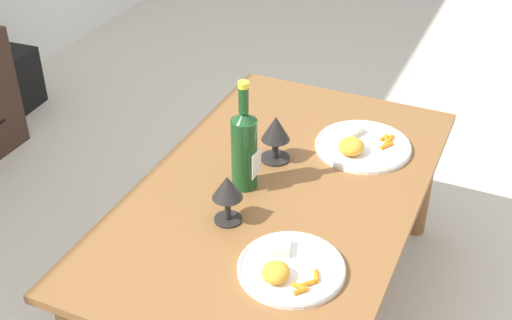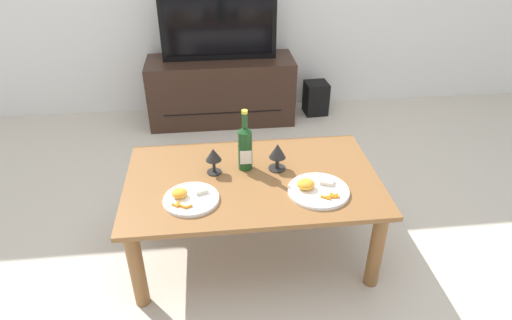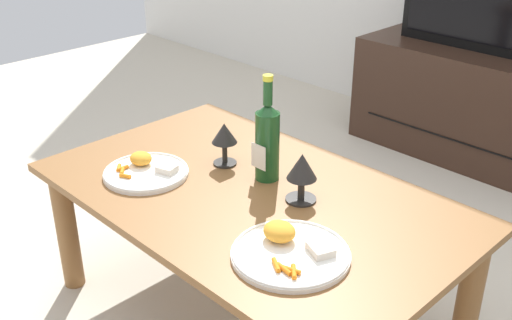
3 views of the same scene
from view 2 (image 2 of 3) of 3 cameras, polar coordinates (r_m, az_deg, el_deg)
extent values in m
plane|color=beige|center=(2.48, -0.42, -11.36)|extent=(6.40, 6.40, 0.00)
cube|color=brown|center=(2.19, -0.47, -2.62)|extent=(1.26, 0.76, 0.03)
cylinder|color=brown|center=(2.13, -15.28, -13.54)|extent=(0.07, 0.07, 0.44)
cylinder|color=brown|center=(2.22, 15.41, -11.21)|extent=(0.07, 0.07, 0.44)
cylinder|color=brown|center=(2.60, -13.67, -3.68)|extent=(0.07, 0.07, 0.44)
cylinder|color=brown|center=(2.68, 10.95, -2.16)|extent=(0.07, 0.07, 0.44)
cube|color=#382319|center=(3.70, -4.53, 9.03)|extent=(1.19, 0.42, 0.53)
cube|color=black|center=(3.55, -4.31, 6.13)|extent=(0.95, 0.01, 0.01)
cube|color=black|center=(3.52, -4.92, 17.24)|extent=(0.90, 0.04, 0.56)
cube|color=black|center=(3.50, -4.90, 17.14)|extent=(0.83, 0.01, 0.47)
cube|color=black|center=(3.89, 7.80, 8.03)|extent=(0.20, 0.20, 0.28)
cylinder|color=#19471E|center=(2.20, -1.42, 1.30)|extent=(0.07, 0.07, 0.21)
cone|color=#19471E|center=(2.15, -1.47, 4.04)|extent=(0.07, 0.07, 0.03)
cylinder|color=#19471E|center=(2.12, -1.48, 5.22)|extent=(0.03, 0.03, 0.07)
cylinder|color=yellow|center=(2.10, -1.50, 6.30)|extent=(0.03, 0.03, 0.02)
cube|color=silver|center=(2.18, -1.33, 0.33)|extent=(0.06, 0.00, 0.08)
cylinder|color=black|center=(2.23, -5.46, -1.57)|extent=(0.07, 0.07, 0.01)
cylinder|color=black|center=(2.21, -5.50, -0.75)|extent=(0.02, 0.02, 0.07)
cone|color=black|center=(2.18, -5.59, 0.73)|extent=(0.08, 0.08, 0.06)
cylinder|color=black|center=(2.25, 2.76, -1.07)|extent=(0.09, 0.09, 0.01)
cylinder|color=black|center=(2.23, 2.78, -0.32)|extent=(0.02, 0.02, 0.06)
cone|color=black|center=(2.20, 2.83, 1.22)|extent=(0.09, 0.09, 0.08)
cylinder|color=white|center=(2.05, -8.43, -5.12)|extent=(0.26, 0.26, 0.01)
torus|color=white|center=(2.04, -8.45, -4.94)|extent=(0.26, 0.26, 0.01)
ellipsoid|color=orange|center=(2.05, -9.94, -4.29)|extent=(0.07, 0.07, 0.04)
cube|color=beige|center=(2.07, -7.18, -3.94)|extent=(0.07, 0.06, 0.02)
cylinder|color=orange|center=(2.01, -10.19, -5.67)|extent=(0.02, 0.04, 0.01)
cylinder|color=orange|center=(2.01, -10.51, -5.82)|extent=(0.04, 0.03, 0.01)
cylinder|color=orange|center=(2.00, -9.73, -5.89)|extent=(0.04, 0.03, 0.01)
cylinder|color=orange|center=(1.99, -8.80, -6.03)|extent=(0.04, 0.03, 0.01)
cylinder|color=white|center=(2.10, 8.16, -4.03)|extent=(0.29, 0.29, 0.01)
torus|color=white|center=(2.10, 8.18, -3.86)|extent=(0.29, 0.29, 0.01)
ellipsoid|color=orange|center=(2.09, 6.51, -3.14)|extent=(0.09, 0.08, 0.05)
cube|color=beige|center=(2.15, 9.22, -2.78)|extent=(0.08, 0.07, 0.02)
cylinder|color=orange|center=(2.05, 9.07, -4.84)|extent=(0.05, 0.04, 0.01)
cylinder|color=orange|center=(2.05, 9.71, -4.76)|extent=(0.05, 0.02, 0.01)
cylinder|color=orange|center=(2.06, 10.01, -4.59)|extent=(0.05, 0.03, 0.01)
cylinder|color=orange|center=(2.07, 10.25, -4.57)|extent=(0.04, 0.04, 0.01)
camera|label=1|loc=(1.76, -54.80, 15.77)|focal=47.39mm
camera|label=3|loc=(1.53, 53.39, 5.69)|focal=43.07mm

